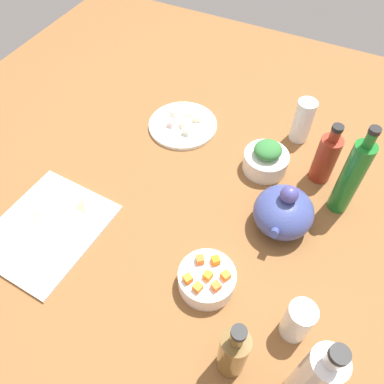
{
  "coord_description": "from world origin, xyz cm",
  "views": [
    {
      "loc": [
        54.81,
        26.92,
        86.93
      ],
      "look_at": [
        0.0,
        0.0,
        8.0
      ],
      "focal_mm": 35.65,
      "sensor_mm": 36.0,
      "label": 1
    }
  ],
  "objects_px": {
    "bowl_carrots": "(207,279)",
    "cutting_board": "(47,229)",
    "drinking_glass_0": "(298,321)",
    "bottle_3": "(233,352)",
    "bowl_greens": "(265,162)",
    "bottle_1": "(313,378)",
    "bottle_2": "(351,177)",
    "bottle_0": "(326,158)",
    "drinking_glass_1": "(303,121)",
    "teapot": "(284,212)",
    "plate_tofu": "(183,125)"
  },
  "relations": [
    {
      "from": "bowl_carrots",
      "to": "bottle_2",
      "type": "xyz_separation_m",
      "value": [
        -0.36,
        0.22,
        0.1
      ]
    },
    {
      "from": "bottle_0",
      "to": "bowl_carrots",
      "type": "bearing_deg",
      "value": -18.8
    },
    {
      "from": "teapot",
      "to": "bowl_greens",
      "type": "bearing_deg",
      "value": -148.55
    },
    {
      "from": "plate_tofu",
      "to": "drinking_glass_1",
      "type": "bearing_deg",
      "value": 108.12
    },
    {
      "from": "bottle_1",
      "to": "teapot",
      "type": "bearing_deg",
      "value": -156.55
    },
    {
      "from": "bowl_carrots",
      "to": "cutting_board",
      "type": "bearing_deg",
      "value": -83.86
    },
    {
      "from": "bowl_greens",
      "to": "bottle_0",
      "type": "bearing_deg",
      "value": 104.53
    },
    {
      "from": "bottle_2",
      "to": "drinking_glass_0",
      "type": "bearing_deg",
      "value": -1.39
    },
    {
      "from": "plate_tofu",
      "to": "bottle_2",
      "type": "bearing_deg",
      "value": 79.53
    },
    {
      "from": "cutting_board",
      "to": "bottle_3",
      "type": "bearing_deg",
      "value": 80.49
    },
    {
      "from": "bottle_0",
      "to": "bottle_1",
      "type": "height_order",
      "value": "bottle_1"
    },
    {
      "from": "bottle_2",
      "to": "plate_tofu",
      "type": "bearing_deg",
      "value": -100.47
    },
    {
      "from": "cutting_board",
      "to": "bowl_greens",
      "type": "relative_size",
      "value": 2.38
    },
    {
      "from": "cutting_board",
      "to": "plate_tofu",
      "type": "height_order",
      "value": "plate_tofu"
    },
    {
      "from": "bottle_1",
      "to": "bowl_carrots",
      "type": "bearing_deg",
      "value": -116.13
    },
    {
      "from": "bottle_2",
      "to": "drinking_glass_1",
      "type": "xyz_separation_m",
      "value": [
        -0.21,
        -0.17,
        -0.05
      ]
    },
    {
      "from": "cutting_board",
      "to": "bottle_2",
      "type": "relative_size",
      "value": 1.08
    },
    {
      "from": "cutting_board",
      "to": "bottle_1",
      "type": "distance_m",
      "value": 0.7
    },
    {
      "from": "drinking_glass_0",
      "to": "bottle_1",
      "type": "bearing_deg",
      "value": 22.39
    },
    {
      "from": "bottle_1",
      "to": "drinking_glass_0",
      "type": "distance_m",
      "value": 0.14
    },
    {
      "from": "bowl_greens",
      "to": "bottle_3",
      "type": "distance_m",
      "value": 0.56
    },
    {
      "from": "bowl_greens",
      "to": "drinking_glass_0",
      "type": "height_order",
      "value": "drinking_glass_0"
    },
    {
      "from": "bottle_2",
      "to": "cutting_board",
      "type": "bearing_deg",
      "value": -58.0
    },
    {
      "from": "bowl_carrots",
      "to": "teapot",
      "type": "distance_m",
      "value": 0.26
    },
    {
      "from": "bowl_greens",
      "to": "teapot",
      "type": "relative_size",
      "value": 0.74
    },
    {
      "from": "cutting_board",
      "to": "drinking_glass_0",
      "type": "distance_m",
      "value": 0.65
    },
    {
      "from": "plate_tofu",
      "to": "bottle_1",
      "type": "height_order",
      "value": "bottle_1"
    },
    {
      "from": "bowl_carrots",
      "to": "bottle_0",
      "type": "height_order",
      "value": "bottle_0"
    },
    {
      "from": "bowl_carrots",
      "to": "bottle_2",
      "type": "relative_size",
      "value": 0.47
    },
    {
      "from": "plate_tofu",
      "to": "bottle_0",
      "type": "height_order",
      "value": "bottle_0"
    },
    {
      "from": "bottle_0",
      "to": "drinking_glass_0",
      "type": "relative_size",
      "value": 1.72
    },
    {
      "from": "bowl_greens",
      "to": "bottle_0",
      "type": "relative_size",
      "value": 0.66
    },
    {
      "from": "plate_tofu",
      "to": "bowl_carrots",
      "type": "distance_m",
      "value": 0.54
    },
    {
      "from": "drinking_glass_0",
      "to": "drinking_glass_1",
      "type": "relative_size",
      "value": 0.81
    },
    {
      "from": "cutting_board",
      "to": "bottle_2",
      "type": "distance_m",
      "value": 0.78
    },
    {
      "from": "bowl_carrots",
      "to": "teapot",
      "type": "bearing_deg",
      "value": 156.7
    },
    {
      "from": "bottle_1",
      "to": "drinking_glass_1",
      "type": "relative_size",
      "value": 1.98
    },
    {
      "from": "bowl_greens",
      "to": "bottle_1",
      "type": "bearing_deg",
      "value": 26.1
    },
    {
      "from": "bowl_greens",
      "to": "drinking_glass_0",
      "type": "xyz_separation_m",
      "value": [
        0.42,
        0.21,
        0.03
      ]
    },
    {
      "from": "bottle_2",
      "to": "bottle_3",
      "type": "height_order",
      "value": "bottle_2"
    },
    {
      "from": "bottle_3",
      "to": "teapot",
      "type": "bearing_deg",
      "value": -177.69
    },
    {
      "from": "cutting_board",
      "to": "drinking_glass_1",
      "type": "relative_size",
      "value": 2.18
    },
    {
      "from": "bowl_carrots",
      "to": "drinking_glass_1",
      "type": "relative_size",
      "value": 0.96
    },
    {
      "from": "bottle_2",
      "to": "drinking_glass_0",
      "type": "height_order",
      "value": "bottle_2"
    },
    {
      "from": "bottle_1",
      "to": "bowl_greens",
      "type": "bearing_deg",
      "value": -153.9
    },
    {
      "from": "cutting_board",
      "to": "teapot",
      "type": "relative_size",
      "value": 1.77
    },
    {
      "from": "cutting_board",
      "to": "bottle_3",
      "type": "xyz_separation_m",
      "value": [
        0.09,
        0.55,
        0.08
      ]
    },
    {
      "from": "cutting_board",
      "to": "bowl_carrots",
      "type": "xyz_separation_m",
      "value": [
        -0.05,
        0.43,
        0.02
      ]
    },
    {
      "from": "drinking_glass_0",
      "to": "bottle_3",
      "type": "bearing_deg",
      "value": -37.66
    },
    {
      "from": "bowl_carrots",
      "to": "bowl_greens",
      "type": "bearing_deg",
      "value": -179.9
    }
  ]
}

